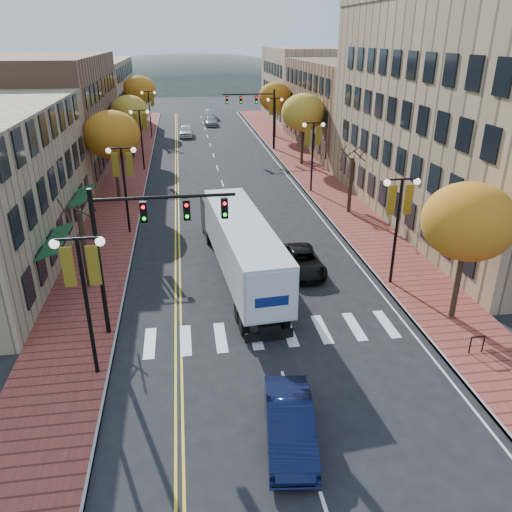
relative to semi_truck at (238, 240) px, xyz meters
name	(u,v)px	position (x,y,z in m)	size (l,w,h in m)	color
ground	(278,359)	(0.71, -8.36, -2.20)	(200.00, 200.00, 0.00)	black
sidewalk_left	(128,174)	(-8.29, 24.14, -2.12)	(4.00, 85.00, 0.15)	brown
sidewalk_right	(305,168)	(9.71, 24.14, -2.12)	(4.00, 85.00, 0.15)	brown
building_left_mid	(43,115)	(-16.29, 27.64, 3.30)	(12.00, 24.00, 11.00)	brown
building_left_far	(85,95)	(-16.29, 52.64, 2.55)	(12.00, 26.00, 9.50)	#9E8966
building_right_near	(494,116)	(19.21, 7.64, 5.30)	(15.00, 28.00, 15.00)	#997F5B
building_right_mid	(365,105)	(19.21, 33.64, 2.80)	(15.00, 24.00, 10.00)	brown
building_right_far	(318,85)	(19.21, 55.64, 3.30)	(15.00, 20.00, 11.00)	#9E8966
tree_left_a	(85,250)	(-8.29, -0.36, 0.05)	(0.28, 0.28, 4.20)	#382619
tree_left_b	(112,135)	(-8.29, 15.64, 3.25)	(4.48, 4.48, 7.21)	#382619
tree_left_c	(129,112)	(-8.29, 31.64, 2.86)	(4.16, 4.16, 6.69)	#382619
tree_left_d	(140,90)	(-8.29, 49.64, 3.40)	(4.61, 4.61, 7.42)	#382619
tree_right_a	(469,222)	(9.71, -6.36, 2.86)	(4.16, 4.16, 6.69)	#382619
tree_right_b	(350,185)	(9.71, 9.64, 0.05)	(0.28, 0.28, 4.20)	#382619
tree_right_c	(303,113)	(9.71, 25.64, 3.25)	(4.48, 4.48, 7.21)	#382619
tree_right_d	(275,97)	(9.71, 41.64, 3.09)	(4.35, 4.35, 7.00)	#382619
lamp_left_a	(83,281)	(-6.79, -8.36, 2.10)	(1.96, 0.36, 6.05)	black
lamp_left_b	(123,174)	(-6.79, 7.64, 2.10)	(1.96, 0.36, 6.05)	black
lamp_left_c	(141,128)	(-6.79, 25.64, 2.10)	(1.96, 0.36, 6.05)	black
lamp_left_d	(149,105)	(-6.79, 43.64, 2.10)	(1.96, 0.36, 6.05)	black
lamp_right_a	(399,211)	(8.21, -2.36, 2.10)	(1.96, 0.36, 6.05)	black
lamp_right_b	(313,143)	(8.21, 15.64, 2.10)	(1.96, 0.36, 6.05)	black
lamp_right_c	(275,113)	(8.21, 33.64, 2.10)	(1.96, 0.36, 6.05)	black
traffic_mast_near	(142,234)	(-4.76, -5.36, 2.73)	(6.10, 0.35, 7.00)	black
traffic_mast_far	(258,108)	(6.19, 33.64, 2.73)	(6.10, 0.34, 7.00)	black
semi_truck	(238,240)	(0.00, 0.00, 0.00)	(3.60, 15.18, 3.76)	black
navy_sedan	(290,424)	(0.21, -13.08, -1.45)	(1.57, 4.51, 1.49)	black
black_suv	(302,261)	(3.72, 0.02, -1.55)	(2.14, 4.64, 1.29)	black
car_far_white	(186,131)	(-2.20, 43.96, -1.43)	(1.82, 4.52, 1.54)	white
car_far_silver	(211,121)	(1.77, 52.81, -1.52)	(1.89, 4.64, 1.35)	#9A9BA2
car_far_oncoming	(210,114)	(2.07, 59.60, -1.45)	(1.58, 4.52, 1.49)	#9F9FA7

